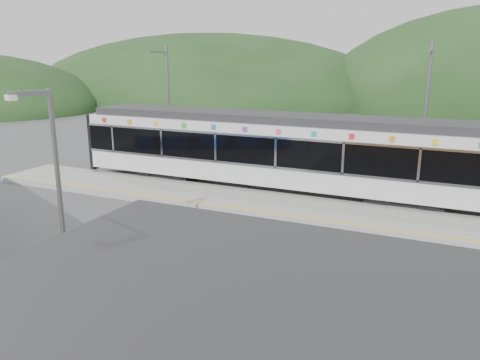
% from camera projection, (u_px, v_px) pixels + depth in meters
% --- Properties ---
extents(ground, '(120.00, 120.00, 0.00)m').
position_uv_depth(ground, '(205.00, 229.00, 17.80)').
color(ground, '#4C4C4F').
rests_on(ground, ground).
extents(hills, '(146.00, 149.00, 26.00)m').
position_uv_depth(hills, '(391.00, 210.00, 20.01)').
color(hills, '#1E3D19').
rests_on(hills, ground).
extents(platform, '(26.00, 3.20, 0.30)m').
position_uv_depth(platform, '(241.00, 201.00, 20.68)').
color(platform, '#9E9E99').
rests_on(platform, ground).
extents(yellow_line, '(26.00, 0.10, 0.01)m').
position_uv_depth(yellow_line, '(228.00, 206.00, 19.49)').
color(yellow_line, yellow).
rests_on(yellow_line, platform).
extents(train, '(20.44, 3.01, 3.74)m').
position_uv_depth(train, '(277.00, 150.00, 22.30)').
color(train, black).
rests_on(train, ground).
extents(catenary_mast_west, '(0.18, 1.80, 7.00)m').
position_uv_depth(catenary_mast_west, '(168.00, 105.00, 27.20)').
color(catenary_mast_west, slate).
rests_on(catenary_mast_west, ground).
extents(catenary_mast_east, '(0.18, 1.80, 7.00)m').
position_uv_depth(catenary_mast_east, '(425.00, 117.00, 21.65)').
color(catenary_mast_east, slate).
rests_on(catenary_mast_east, ground).
extents(lamp_post, '(0.50, 1.06, 5.63)m').
position_uv_depth(lamp_post, '(55.00, 184.00, 11.26)').
color(lamp_post, slate).
rests_on(lamp_post, ground).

